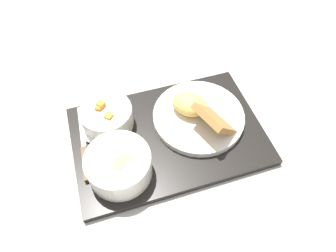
% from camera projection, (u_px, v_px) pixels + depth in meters
% --- Properties ---
extents(ground_plane, '(4.00, 4.00, 0.00)m').
position_uv_depth(ground_plane, '(168.00, 138.00, 0.70)').
color(ground_plane, '#ADA89E').
extents(serving_tray, '(0.45, 0.31, 0.02)m').
position_uv_depth(serving_tray, '(168.00, 136.00, 0.69)').
color(serving_tray, black).
rests_on(serving_tray, ground_plane).
extents(bowl_salad, '(0.12, 0.12, 0.06)m').
position_uv_depth(bowl_salad, '(107.00, 116.00, 0.67)').
color(bowl_salad, silver).
rests_on(bowl_salad, serving_tray).
extents(bowl_soup, '(0.13, 0.13, 0.06)m').
position_uv_depth(bowl_soup, '(119.00, 164.00, 0.60)').
color(bowl_soup, silver).
rests_on(bowl_soup, serving_tray).
extents(plate_main, '(0.21, 0.21, 0.08)m').
position_uv_depth(plate_main, '(198.00, 114.00, 0.69)').
color(plate_main, silver).
rests_on(plate_main, serving_tray).
extents(knife, '(0.03, 0.20, 0.01)m').
position_uv_depth(knife, '(85.00, 155.00, 0.64)').
color(knife, silver).
rests_on(knife, serving_tray).
extents(spoon, '(0.04, 0.15, 0.01)m').
position_uv_depth(spoon, '(93.00, 142.00, 0.66)').
color(spoon, silver).
rests_on(spoon, serving_tray).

